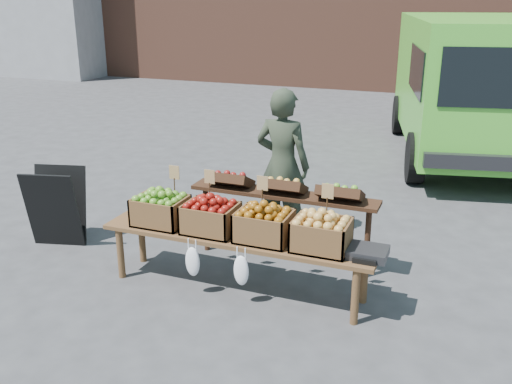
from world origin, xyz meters
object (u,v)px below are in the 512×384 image
at_px(vendor, 283,165).
at_px(crate_green_apples, 321,235).
at_px(crate_russet_pears, 210,218).
at_px(display_bench, 237,263).
at_px(crate_red_apples, 264,226).
at_px(chalkboard_sign, 56,207).
at_px(crate_golden_apples, 161,211).
at_px(delivery_van, 473,90).
at_px(weighing_scale, 368,252).
at_px(back_table, 283,218).

xyz_separation_m(vendor, crate_green_apples, (0.84, -1.38, -0.18)).
bearing_deg(crate_russet_pears, crate_green_apples, 0.00).
relative_size(vendor, crate_russet_pears, 3.56).
relative_size(display_bench, crate_red_apples, 5.40).
distance_m(chalkboard_sign, crate_green_apples, 3.18).
bearing_deg(chalkboard_sign, crate_green_apples, -18.85).
bearing_deg(crate_golden_apples, vendor, 59.53).
distance_m(delivery_van, weighing_scale, 6.01).
relative_size(vendor, weighing_scale, 5.24).
bearing_deg(crate_russet_pears, delivery_van, 70.04).
bearing_deg(back_table, vendor, 109.63).
relative_size(display_bench, weighing_scale, 7.94).
distance_m(delivery_van, vendor, 4.97).
bearing_deg(crate_green_apples, back_table, 130.13).
distance_m(crate_green_apples, weighing_scale, 0.44).
distance_m(crate_russet_pears, crate_green_apples, 1.10).
bearing_deg(weighing_scale, crate_green_apples, 180.00).
height_order(vendor, weighing_scale, vendor).
distance_m(vendor, crate_russet_pears, 1.41).
xyz_separation_m(display_bench, weighing_scale, (1.25, 0.00, 0.33)).
bearing_deg(weighing_scale, delivery_van, 83.90).
xyz_separation_m(delivery_van, crate_red_apples, (-1.61, -5.95, -0.49)).
xyz_separation_m(delivery_van, chalkboard_sign, (-4.22, -5.72, -0.74)).
bearing_deg(crate_red_apples, chalkboard_sign, 174.85).
bearing_deg(weighing_scale, display_bench, 180.00).
height_order(back_table, crate_russet_pears, back_table).
relative_size(back_table, weighing_scale, 6.18).
bearing_deg(delivery_van, crate_green_apples, -112.14).
distance_m(delivery_van, display_bench, 6.31).
bearing_deg(crate_red_apples, display_bench, 180.00).
height_order(crate_golden_apples, crate_green_apples, same).
xyz_separation_m(crate_russet_pears, crate_green_apples, (1.10, 0.00, 0.00)).
distance_m(chalkboard_sign, back_table, 2.60).
bearing_deg(chalkboard_sign, crate_russet_pears, -21.10).
relative_size(crate_golden_apples, crate_green_apples, 1.00).
bearing_deg(chalkboard_sign, delivery_van, 38.95).
relative_size(chalkboard_sign, back_table, 0.44).
distance_m(display_bench, crate_golden_apples, 0.93).
bearing_deg(delivery_van, display_bench, -119.62).
bearing_deg(display_bench, vendor, 90.66).
distance_m(back_table, crate_golden_apples, 1.28).
relative_size(delivery_van, display_bench, 1.98).
height_order(vendor, back_table, vendor).
distance_m(chalkboard_sign, crate_red_apples, 2.64).
relative_size(display_bench, crate_russet_pears, 5.40).
bearing_deg(vendor, crate_green_apples, 126.03).
bearing_deg(weighing_scale, back_table, 145.10).
xyz_separation_m(delivery_van, display_bench, (-1.89, -5.95, -0.91)).
relative_size(vendor, crate_green_apples, 3.56).
xyz_separation_m(crate_red_apples, weighing_scale, (0.97, 0.00, -0.10)).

